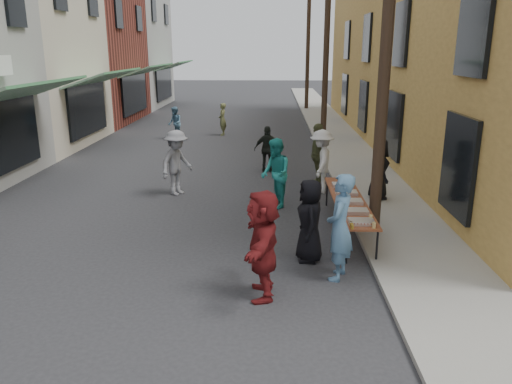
# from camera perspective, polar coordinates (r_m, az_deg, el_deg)

# --- Properties ---
(ground) EXTENTS (120.00, 120.00, 0.00)m
(ground) POSITION_cam_1_polar(r_m,az_deg,el_deg) (8.97, -11.27, -11.21)
(ground) COLOR #28282B
(ground) RESTS_ON ground
(sidewalk) EXTENTS (2.20, 60.00, 0.10)m
(sidewalk) POSITION_cam_1_polar(r_m,az_deg,el_deg) (23.29, 9.37, 5.95)
(sidewalk) COLOR gray
(sidewalk) RESTS_ON ground
(storefront_row) EXTENTS (8.00, 37.00, 9.00)m
(storefront_row) POSITION_cam_1_polar(r_m,az_deg,el_deg) (25.67, -26.84, 14.56)
(storefront_row) COLOR maroon
(storefront_row) RESTS_ON ground
(building_ochre) EXTENTS (10.00, 28.00, 10.00)m
(building_ochre) POSITION_cam_1_polar(r_m,az_deg,el_deg) (23.60, 25.82, 16.84)
(building_ochre) COLOR #A8803C
(building_ochre) RESTS_ON ground
(utility_pole_near) EXTENTS (0.26, 0.26, 9.00)m
(utility_pole_near) POSITION_cam_1_polar(r_m,az_deg,el_deg) (11.00, 14.81, 17.85)
(utility_pole_near) COLOR #2D2116
(utility_pole_near) RESTS_ON ground
(utility_pole_mid) EXTENTS (0.26, 0.26, 9.00)m
(utility_pole_mid) POSITION_cam_1_polar(r_m,az_deg,el_deg) (22.87, 8.08, 17.02)
(utility_pole_mid) COLOR #2D2116
(utility_pole_mid) RESTS_ON ground
(utility_pole_far) EXTENTS (0.26, 0.26, 9.00)m
(utility_pole_far) POSITION_cam_1_polar(r_m,az_deg,el_deg) (34.83, 5.97, 16.72)
(utility_pole_far) COLOR #2D2116
(utility_pole_far) RESTS_ON ground
(serving_table) EXTENTS (0.70, 4.00, 0.75)m
(serving_table) POSITION_cam_1_polar(r_m,az_deg,el_deg) (11.60, 10.56, -1.00)
(serving_table) COLOR brown
(serving_table) RESTS_ON ground
(catering_tray_sausage) EXTENTS (0.50, 0.33, 0.08)m
(catering_tray_sausage) POSITION_cam_1_polar(r_m,az_deg,el_deg) (10.03, 11.93, -3.35)
(catering_tray_sausage) COLOR maroon
(catering_tray_sausage) RESTS_ON serving_table
(catering_tray_foil_b) EXTENTS (0.50, 0.33, 0.08)m
(catering_tray_foil_b) POSITION_cam_1_polar(r_m,az_deg,el_deg) (10.63, 11.35, -2.18)
(catering_tray_foil_b) COLOR #B2B2B7
(catering_tray_foil_b) RESTS_ON serving_table
(catering_tray_buns) EXTENTS (0.50, 0.33, 0.08)m
(catering_tray_buns) POSITION_cam_1_polar(r_m,az_deg,el_deg) (11.29, 10.79, -1.07)
(catering_tray_buns) COLOR tan
(catering_tray_buns) RESTS_ON serving_table
(catering_tray_foil_d) EXTENTS (0.50, 0.33, 0.08)m
(catering_tray_foil_d) POSITION_cam_1_polar(r_m,az_deg,el_deg) (11.95, 10.30, -0.08)
(catering_tray_foil_d) COLOR #B2B2B7
(catering_tray_foil_d) RESTS_ON serving_table
(catering_tray_buns_end) EXTENTS (0.50, 0.33, 0.08)m
(catering_tray_buns_end) POSITION_cam_1_polar(r_m,az_deg,el_deg) (12.62, 9.86, 0.80)
(catering_tray_buns_end) COLOR tan
(catering_tray_buns_end) RESTS_ON serving_table
(condiment_jar_a) EXTENTS (0.07, 0.07, 0.08)m
(condiment_jar_a) POSITION_cam_1_polar(r_m,az_deg,el_deg) (9.71, 10.95, -3.94)
(condiment_jar_a) COLOR #A57F26
(condiment_jar_a) RESTS_ON serving_table
(condiment_jar_b) EXTENTS (0.07, 0.07, 0.08)m
(condiment_jar_b) POSITION_cam_1_polar(r_m,az_deg,el_deg) (9.80, 10.86, -3.74)
(condiment_jar_b) COLOR #A57F26
(condiment_jar_b) RESTS_ON serving_table
(condiment_jar_c) EXTENTS (0.07, 0.07, 0.08)m
(condiment_jar_c) POSITION_cam_1_polar(r_m,az_deg,el_deg) (9.90, 10.77, -3.54)
(condiment_jar_c) COLOR #A57F26
(condiment_jar_c) RESTS_ON serving_table
(cup_stack) EXTENTS (0.08, 0.08, 0.12)m
(cup_stack) POSITION_cam_1_polar(r_m,az_deg,el_deg) (9.83, 13.33, -3.72)
(cup_stack) COLOR tan
(cup_stack) RESTS_ON serving_table
(guest_front_a) EXTENTS (0.58, 0.84, 1.66)m
(guest_front_a) POSITION_cam_1_polar(r_m,az_deg,el_deg) (9.82, 6.17, -3.27)
(guest_front_a) COLOR black
(guest_front_a) RESTS_ON ground
(guest_front_b) EXTENTS (0.68, 0.83, 1.97)m
(guest_front_b) POSITION_cam_1_polar(r_m,az_deg,el_deg) (9.07, 9.55, -4.00)
(guest_front_b) COLOR teal
(guest_front_b) RESTS_ON ground
(guest_front_c) EXTENTS (0.93, 1.06, 1.84)m
(guest_front_c) POSITION_cam_1_polar(r_m,az_deg,el_deg) (13.05, 2.24, 2.13)
(guest_front_c) COLOR teal
(guest_front_c) RESTS_ON ground
(guest_front_d) EXTENTS (0.87, 1.28, 1.84)m
(guest_front_d) POSITION_cam_1_polar(r_m,az_deg,el_deg) (14.57, 7.47, 3.49)
(guest_front_d) COLOR silver
(guest_front_d) RESTS_ON ground
(guest_front_e) EXTENTS (0.55, 1.15, 1.91)m
(guest_front_e) POSITION_cam_1_polar(r_m,az_deg,el_deg) (15.37, 7.04, 4.28)
(guest_front_e) COLOR #555B35
(guest_front_e) RESTS_ON ground
(guest_queue_back) EXTENTS (0.57, 1.74, 1.88)m
(guest_queue_back) POSITION_cam_1_polar(r_m,az_deg,el_deg) (8.32, 0.78, -5.99)
(guest_queue_back) COLOR maroon
(guest_queue_back) RESTS_ON ground
(server) EXTENTS (0.63, 0.86, 1.64)m
(server) POSITION_cam_1_polar(r_m,az_deg,el_deg) (13.92, 13.88, 2.54)
(server) COLOR black
(server) RESTS_ON sidewalk
(passerby_left) EXTENTS (1.20, 1.39, 1.86)m
(passerby_left) POSITION_cam_1_polar(r_m,az_deg,el_deg) (14.41, -9.06, 3.32)
(passerby_left) COLOR gray
(passerby_left) RESTS_ON ground
(passerby_mid) EXTENTS (0.92, 0.39, 1.57)m
(passerby_mid) POSITION_cam_1_polar(r_m,az_deg,el_deg) (16.93, 1.35, 4.91)
(passerby_mid) COLOR black
(passerby_mid) RESTS_ON ground
(passerby_right) EXTENTS (0.40, 0.58, 1.55)m
(passerby_right) POSITION_cam_1_polar(r_m,az_deg,el_deg) (24.38, -3.85, 8.29)
(passerby_right) COLOR olive
(passerby_right) RESTS_ON ground
(passerby_far) EXTENTS (0.83, 0.90, 1.50)m
(passerby_far) POSITION_cam_1_polar(r_m,az_deg,el_deg) (23.58, -9.25, 7.79)
(passerby_far) COLOR teal
(passerby_far) RESTS_ON ground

